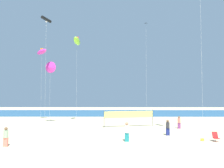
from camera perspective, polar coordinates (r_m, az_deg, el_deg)
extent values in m
plane|color=beige|center=(19.03, 1.59, -16.37)|extent=(120.00, 120.00, 0.00)
cube|color=#28608C|center=(54.44, 0.78, -7.59)|extent=(120.00, 20.00, 0.01)
cube|color=#EA7260|center=(21.25, -26.23, -13.59)|extent=(0.37, 0.22, 0.76)
cylinder|color=#99B28C|center=(21.13, -26.18, -11.74)|extent=(0.38, 0.38, 0.63)
sphere|color=brown|center=(21.07, -26.15, -10.52)|extent=(0.28, 0.28, 0.28)
cube|color=#7A3872|center=(30.39, 17.28, -10.47)|extent=(0.35, 0.21, 0.74)
cylinder|color=#EA7260|center=(30.31, 17.26, -9.20)|extent=(0.37, 0.37, 0.61)
sphere|color=brown|center=(30.26, 17.24, -8.36)|extent=(0.27, 0.27, 0.27)
cube|color=navy|center=(25.05, 14.50, -12.11)|extent=(0.37, 0.22, 0.78)
cylinder|color=#2D2D33|center=(24.95, 14.48, -10.49)|extent=(0.39, 0.39, 0.64)
sphere|color=brown|center=(24.89, 14.47, -9.43)|extent=(0.29, 0.29, 0.29)
cube|color=#19727A|center=(21.23, 3.93, -13.80)|extent=(0.40, 0.24, 0.83)
cylinder|color=white|center=(21.10, 3.92, -11.78)|extent=(0.42, 0.42, 0.69)
sphere|color=#997051|center=(21.03, 3.92, -10.44)|extent=(0.31, 0.31, 0.31)
cube|color=red|center=(23.31, 25.82, -12.78)|extent=(0.52, 0.48, 0.03)
cube|color=red|center=(23.52, 25.50, -12.00)|extent=(0.52, 0.23, 0.57)
cylinder|color=silver|center=(23.21, 25.99, -13.22)|extent=(0.03, 0.03, 0.32)
cylinder|color=silver|center=(23.47, 25.68, -13.11)|extent=(0.03, 0.03, 0.32)
cylinder|color=#4C4C51|center=(29.72, -2.10, -9.16)|extent=(0.08, 0.08, 2.40)
cylinder|color=#4C4C51|center=(31.78, 10.68, -8.70)|extent=(0.08, 0.08, 2.40)
cube|color=#EAE566|center=(30.51, 4.51, -7.99)|extent=(6.89, 1.62, 0.90)
cube|color=gold|center=(23.21, 22.72, -13.39)|extent=(0.30, 0.15, 0.24)
cylinder|color=silver|center=(34.10, -16.08, -2.96)|extent=(0.01, 0.01, 8.68)
cone|color=#D833A5|center=(34.36, -15.98, 4.29)|extent=(1.76, 0.72, 1.75)
cylinder|color=silver|center=(37.99, -18.16, -0.62)|extent=(0.01, 0.01, 11.72)
ellipsoid|color=#D833A5|center=(38.65, -18.02, 8.09)|extent=(2.36, 1.90, 1.19)
cube|color=orange|center=(38.72, -18.02, 8.57)|extent=(0.44, 0.06, 0.55)
cylinder|color=silver|center=(34.60, -9.32, 0.59)|extent=(0.01, 0.01, 13.05)
ellipsoid|color=#8CD833|center=(35.60, -9.23, 11.12)|extent=(1.03, 2.69, 1.38)
cube|color=red|center=(35.69, -9.23, 11.71)|extent=(0.50, 0.06, 0.63)
cylinder|color=silver|center=(30.88, -17.13, 2.80)|extent=(0.01, 0.01, 14.88)
cylinder|color=black|center=(32.46, -16.92, 15.99)|extent=(0.96, 1.97, 0.42)
sphere|color=white|center=(32.36, -16.93, 15.47)|extent=(0.25, 0.25, 0.25)
cylinder|color=silver|center=(24.63, 22.54, 6.64)|extent=(0.01, 0.01, 16.85)
cylinder|color=silver|center=(37.04, 9.03, 3.18)|extent=(0.01, 0.01, 16.69)
pyramid|color=black|center=(38.83, 8.93, 15.61)|extent=(0.59, 0.60, 0.24)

